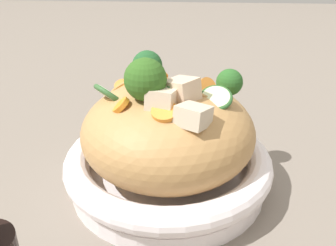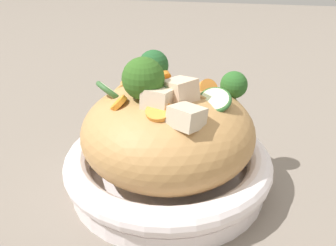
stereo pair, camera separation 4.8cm
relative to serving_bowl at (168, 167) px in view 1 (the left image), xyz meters
name	(u,v)px [view 1 (the left image)]	position (x,y,z in m)	size (l,w,h in m)	color
ground_plane	(168,184)	(0.00, 0.00, -0.03)	(3.00, 3.00, 0.00)	slate
serving_bowl	(168,167)	(0.00, 0.00, 0.00)	(0.28, 0.28, 0.06)	white
noodle_heap	(168,131)	(0.00, 0.00, 0.05)	(0.22, 0.22, 0.13)	tan
broccoli_florets	(163,76)	(0.01, -0.02, 0.12)	(0.16, 0.16, 0.08)	#8DB769
carrot_coins	(155,94)	(0.02, 0.00, 0.11)	(0.14, 0.15, 0.05)	orange
zucchini_slices	(152,95)	(0.02, 0.01, 0.11)	(0.18, 0.08, 0.05)	beige
chicken_chunks	(180,101)	(-0.02, 0.04, 0.11)	(0.08, 0.09, 0.04)	beige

